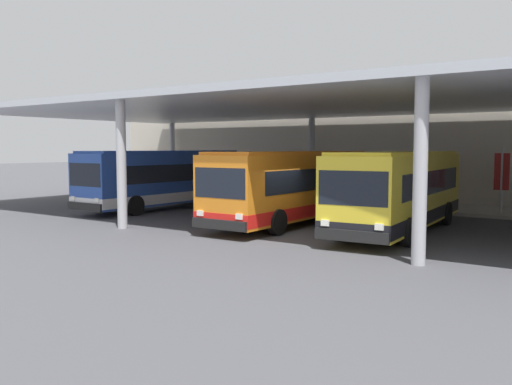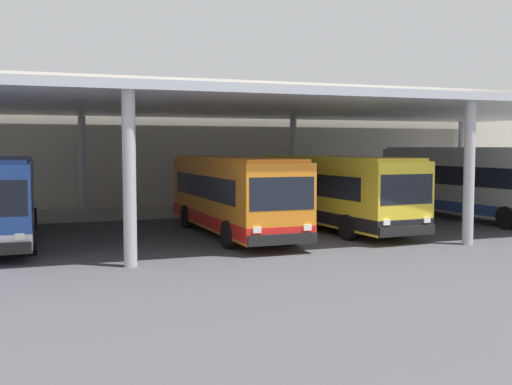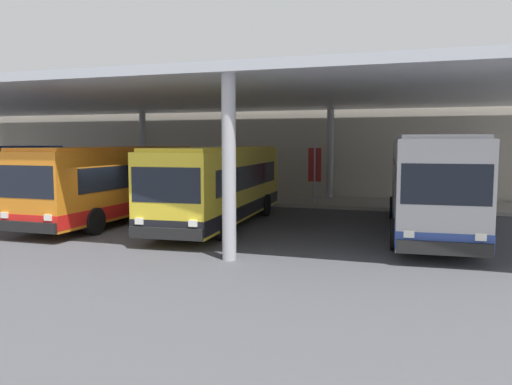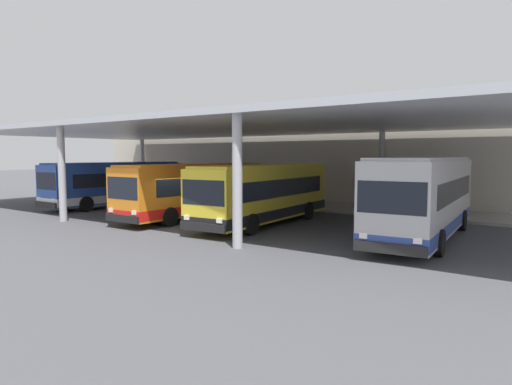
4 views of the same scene
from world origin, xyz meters
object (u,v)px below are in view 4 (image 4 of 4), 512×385
object	(u,v)px
bus_far_bay	(425,197)
banner_sign	(362,182)
bus_middle_bay	(264,193)
bus_nearest_bay	(116,183)
bus_second_bay	(195,190)
bench_waiting	(192,190)

from	to	relation	value
bus_far_bay	banner_sign	bearing A→B (deg)	129.57
bus_middle_bay	bus_nearest_bay	bearing A→B (deg)	176.81
bus_second_bay	banner_sign	xyz separation A→B (m)	(6.98, 8.07, 0.32)
bus_far_bay	bench_waiting	world-z (taller)	bus_far_bay
bus_middle_bay	banner_sign	bearing A→B (deg)	73.52
bus_far_bay	bus_nearest_bay	bearing A→B (deg)	179.99
bus_nearest_bay	bench_waiting	distance (m)	7.91
bus_far_bay	banner_sign	distance (m)	9.05
bus_second_bay	bus_middle_bay	bearing A→B (deg)	4.16
bus_nearest_bay	bus_far_bay	distance (m)	21.64
bus_middle_bay	bus_far_bay	distance (m)	8.09
bus_nearest_bay	bus_middle_bay	world-z (taller)	same
bus_far_bay	banner_sign	world-z (taller)	bus_far_bay
bus_second_bay	bus_far_bay	world-z (taller)	bus_far_bay
bus_second_bay	banner_sign	distance (m)	10.68
bench_waiting	bus_nearest_bay	bearing A→B (deg)	-90.20
bus_nearest_bay	bus_middle_bay	size ratio (longest dim) A/B	0.99
bus_middle_bay	bus_far_bay	size ratio (longest dim) A/B	0.93
bus_nearest_bay	bus_second_bay	size ratio (longest dim) A/B	1.00
bus_nearest_bay	banner_sign	bearing A→B (deg)	23.72
bus_middle_bay	bench_waiting	size ratio (longest dim) A/B	5.93
bench_waiting	bus_far_bay	bearing A→B (deg)	-19.97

